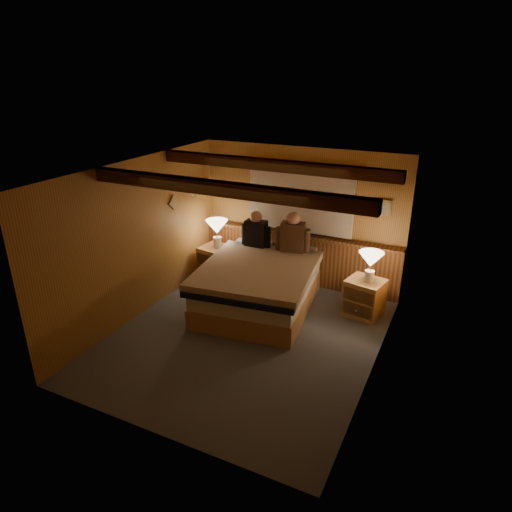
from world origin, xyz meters
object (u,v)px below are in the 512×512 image
Objects in this scene: nightstand_left at (217,263)px; lamp_right at (371,261)px; person_right at (293,235)px; duffel_bag at (246,275)px; nightstand_right at (364,298)px; person_left at (256,232)px; bed at (259,285)px; lamp_left at (217,228)px.

nightstand_left is 1.31× the size of lamp_right.
person_right is 1.19m from duffel_bag.
nightstand_right is 0.64m from lamp_right.
person_left is (-1.98, 0.24, 0.70)m from nightstand_right.
duffel_bag is (-2.19, 0.22, -0.76)m from lamp_right.
nightstand_left is at bearing 143.85° from bed.
person_right is at bearing 166.83° from lamp_right.
bed is 4.65× the size of lamp_left.
lamp_left is 0.79× the size of person_left.
lamp_left is at bearing 175.70° from lamp_right.
lamp_right is 2.33m from duffel_bag.
bed is 3.76× the size of nightstand_left.
lamp_left is at bearing 143.15° from bed.
lamp_left is at bearing 173.49° from person_right.
bed is 3.35× the size of person_right.
person_right reaches higher than duffel_bag.
lamp_right is 2.05m from person_left.
nightstand_left is 1.10× the size of duffel_bag.
person_left is at bearing 172.62° from person_right.
lamp_left is at bearing -177.13° from person_left.
lamp_left is (0.02, 0.01, 0.66)m from nightstand_left.
bed is 3.65× the size of person_left.
bed is 4.14× the size of duffel_bag.
duffel_bag is at bearing 123.29° from bed.
person_left is (-0.40, 0.71, 0.61)m from bed.
bed is at bearing -151.62° from nightstand_right.
person_left reaches higher than nightstand_right.
lamp_right is 0.84× the size of duffel_bag.
lamp_right is (1.63, 0.43, 0.54)m from bed.
nightstand_right is 1.22× the size of lamp_left.
lamp_left is at bearing 27.58° from nightstand_left.
nightstand_left is at bearing 173.01° from duffel_bag.
nightstand_right is 1.29× the size of lamp_right.
lamp_left is 1.40m from person_right.
bed is 1.65m from nightstand_right.
bed is 3.80× the size of nightstand_right.
nightstand_right is (2.73, -0.17, -0.01)m from nightstand_left.
person_right is (0.66, 0.04, 0.03)m from person_left.
bed is at bearing -165.11° from lamp_right.
person_right reaches higher than lamp_left.
lamp_right is at bearing 7.51° from bed.
duffel_bag is at bearing 174.16° from lamp_right.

